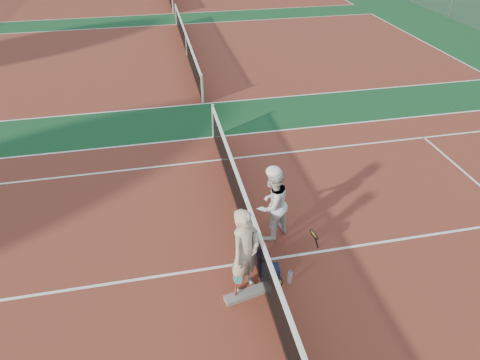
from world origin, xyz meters
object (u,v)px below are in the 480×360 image
racket_red (238,285)px  net_main (255,244)px  player_a (245,252)px  racket_black_held (313,240)px  sports_bag_purple (260,258)px  racket_spare (277,281)px  player_b (272,204)px  water_bottle (290,278)px  sports_bag_navy (270,272)px

racket_red → net_main: bearing=3.5°
player_a → racket_red: (-0.18, -0.17, -0.65)m
racket_black_held → sports_bag_purple: bearing=-11.7°
racket_spare → racket_red: bearing=103.5°
player_a → sports_bag_purple: player_a is taller
racket_black_held → sports_bag_purple: (-1.18, -0.14, -0.15)m
racket_black_held → racket_red: bearing=7.5°
player_a → player_b: (0.88, 1.36, -0.07)m
water_bottle → sports_bag_purple: bearing=123.9°
water_bottle → player_a: bearing=175.5°
player_b → water_bottle: 1.61m
net_main → racket_spare: bearing=-64.8°
player_b → sports_bag_purple: size_ratio=5.21×
player_a → racket_black_held: bearing=-16.2°
player_a → water_bottle: bearing=-44.4°
player_b → sports_bag_navy: bearing=41.3°
player_a → player_b: size_ratio=1.08×
sports_bag_navy → sports_bag_purple: sports_bag_navy is taller
player_b → racket_red: size_ratio=2.96×
player_a → racket_black_held: (1.63, 0.71, -0.65)m
racket_red → sports_bag_purple: 0.99m
player_b → racket_spare: size_ratio=2.91×
player_b → racket_spare: player_b is taller
player_b → sports_bag_navy: 1.46m
net_main → player_a: bearing=-119.1°
sports_bag_purple → racket_spare: bearing=-71.2°
racket_red → racket_spare: bearing=-40.9°
player_b → sports_bag_navy: (-0.34, -1.21, -0.73)m
player_b → racket_black_held: 1.16m
sports_bag_navy → sports_bag_purple: bearing=101.5°
player_b → racket_red: 1.95m
net_main → racket_red: bearing=-123.7°
racket_red → racket_black_held: size_ratio=1.03×
player_a → racket_black_held: player_a is taller
racket_spare → water_bottle: size_ratio=2.00×
net_main → player_b: 0.98m
sports_bag_navy → player_a: bearing=-164.4°
racket_spare → sports_bag_purple: 0.61m
racket_spare → sports_bag_navy: 0.22m
net_main → racket_black_held: net_main is taller
racket_red → sports_bag_navy: bearing=-29.1°
player_a → sports_bag_purple: (0.45, 0.58, -0.80)m
player_a → sports_bag_navy: 0.97m
player_a → player_b: bearing=17.4°
net_main → racket_red: size_ratio=18.63×
net_main → player_a: (-0.35, -0.63, 0.43)m
racket_spare → player_a: bearing=92.3°
racket_black_held → sports_bag_navy: bearing=8.9°
player_a → water_bottle: (0.88, -0.07, -0.79)m
racket_red → water_bottle: size_ratio=1.96×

